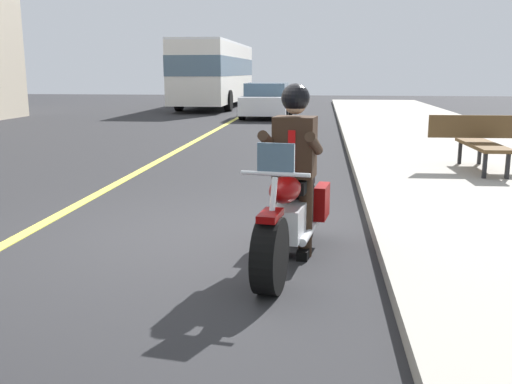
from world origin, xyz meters
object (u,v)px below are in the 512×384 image
rider_main (294,156)px  bench_sidewalk (482,138)px  bus_far (216,71)px  car_silver (267,100)px  motorcycle_main (290,217)px

rider_main → bench_sidewalk: 5.64m
bus_far → bench_sidewalk: size_ratio=6.09×
rider_main → car_silver: bearing=-173.7°
motorcycle_main → car_silver: bearing=-173.8°
rider_main → car_silver: size_ratio=0.38×
rider_main → motorcycle_main: bearing=-7.2°
rider_main → bus_far: bus_far is taller
motorcycle_main → car_silver: car_silver is taller
motorcycle_main → rider_main: rider_main is taller
motorcycle_main → bench_sidewalk: motorcycle_main is taller
bench_sidewalk → bus_far: bearing=-157.0°
rider_main → car_silver: rider_main is taller
motorcycle_main → car_silver: size_ratio=0.48×
rider_main → bench_sidewalk: bearing=147.1°
car_silver → bench_sidewalk: size_ratio=2.53×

